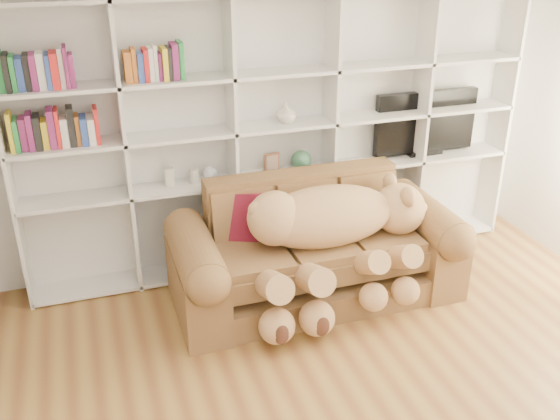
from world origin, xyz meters
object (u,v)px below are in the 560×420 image
object	(u,v)px
gift_box	(408,258)
tv	(425,123)
sofa	(315,255)
teddy_bear	(332,232)

from	to	relation	value
gift_box	tv	bearing A→B (deg)	56.21
sofa	teddy_bear	xyz separation A→B (m)	(0.06, -0.20, 0.30)
sofa	gift_box	world-z (taller)	sofa
teddy_bear	tv	bearing A→B (deg)	30.41
teddy_bear	tv	size ratio (longest dim) A/B	1.63
sofa	tv	bearing A→B (deg)	27.44
sofa	teddy_bear	size ratio (longest dim) A/B	1.41
gift_box	tv	xyz separation A→B (m)	(0.40, 0.61, 1.05)
sofa	gift_box	distance (m)	0.99
gift_box	tv	distance (m)	1.28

